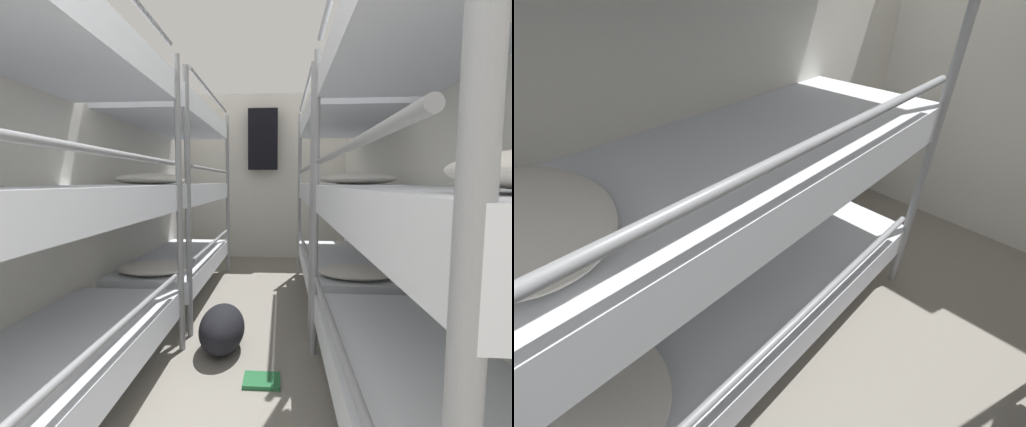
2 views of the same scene
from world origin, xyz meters
TOP-DOWN VIEW (x-y plane):
  - wall_left at (-1.23, 2.73)m, footprint 0.06×5.58m
  - wall_right at (1.23, 2.73)m, footprint 0.06×5.58m
  - wall_back at (0.00, 5.49)m, footprint 2.52×0.06m
  - bunk_stack_left_near at (-0.83, 1.46)m, footprint 0.76×1.93m
  - bunk_stack_right_near at (0.83, 1.46)m, footprint 0.76×1.93m
  - bunk_stack_left_far at (-0.83, 3.56)m, footprint 0.76×1.93m
  - bunk_stack_right_far at (0.83, 3.56)m, footprint 0.76×1.93m
  - duffel_bag at (-0.18, 2.46)m, footprint 0.32×0.51m
  - floor_book at (0.13, 2.09)m, footprint 0.22×0.17m
  - hanging_coat at (-0.05, 5.34)m, footprint 0.44×0.12m

SIDE VIEW (x-z plane):
  - floor_book at x=0.13m, z-range 0.00..0.02m
  - duffel_bag at x=-0.18m, z-range 0.00..0.32m
  - bunk_stack_left_near at x=-0.83m, z-range 0.06..2.13m
  - bunk_stack_right_near at x=0.83m, z-range 0.06..2.13m
  - bunk_stack_left_far at x=-0.83m, z-range 0.06..2.13m
  - bunk_stack_right_far at x=0.83m, z-range 0.06..2.13m
  - wall_left at x=-1.23m, z-range 0.00..2.52m
  - wall_right at x=1.23m, z-range 0.00..2.52m
  - wall_back at x=0.00m, z-range 0.00..2.52m
  - hanging_coat at x=-0.05m, z-range 1.37..2.27m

